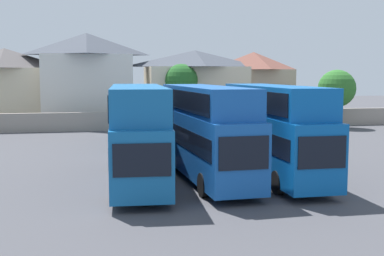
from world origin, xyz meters
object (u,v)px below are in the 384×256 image
at_px(bus_4, 132,120).
at_px(house_terrace_right, 195,86).
at_px(bus_3, 274,126).
at_px(tree_left_of_lot, 337,89).
at_px(bus_2, 206,128).
at_px(house_terrace_left, 6,86).
at_px(house_terrace_centre, 87,78).
at_px(bus_5, 191,118).
at_px(house_terrace_far_right, 253,86).
at_px(tree_behind_wall, 181,81).
at_px(bus_1, 138,129).

distance_m(bus_4, house_terrace_right, 18.29).
xyz_separation_m(bus_3, tree_left_of_lot, (15.02, 22.17, 1.21)).
bearing_deg(bus_2, house_terrace_left, -157.58).
distance_m(house_terrace_right, tree_left_of_lot, 15.25).
xyz_separation_m(bus_2, house_terrace_centre, (-6.06, 30.58, 2.25)).
height_order(bus_3, bus_4, bus_3).
relative_size(bus_5, house_terrace_far_right, 1.28).
distance_m(tree_left_of_lot, tree_behind_wall, 15.81).
bearing_deg(house_terrace_centre, house_terrace_far_right, 1.96).
xyz_separation_m(bus_3, bus_5, (-1.59, 14.25, -0.77)).
bearing_deg(tree_left_of_lot, bus_4, -159.34).
bearing_deg(bus_3, bus_5, -173.44).
bearing_deg(house_terrace_far_right, tree_left_of_lot, -58.27).
distance_m(bus_1, bus_5, 15.16).
xyz_separation_m(bus_3, house_terrace_centre, (-9.66, 30.80, 2.24)).
xyz_separation_m(bus_2, tree_behind_wall, (3.48, 26.44, 1.99)).
xyz_separation_m(bus_5, house_terrace_left, (-16.55, 17.04, 2.17)).
height_order(bus_2, house_terrace_far_right, house_terrace_far_right).
height_order(house_terrace_far_right, tree_left_of_lot, house_terrace_far_right).
bearing_deg(bus_1, house_terrace_left, -156.70).
bearing_deg(house_terrace_centre, bus_4, -78.51).
distance_m(bus_4, tree_behind_wall, 14.24).
bearing_deg(bus_5, house_terrace_right, 165.15).
bearing_deg(bus_5, bus_3, 4.47).
height_order(bus_5, house_terrace_right, house_terrace_right).
bearing_deg(house_terrace_left, tree_behind_wall, -14.37).
bearing_deg(bus_1, house_terrace_far_right, 156.13).
bearing_deg(house_terrace_centre, tree_behind_wall, -23.41).
bearing_deg(tree_behind_wall, bus_5, -96.74).
distance_m(house_terrace_centre, house_terrace_right, 11.80).
xyz_separation_m(bus_2, bus_4, (-2.67, 13.92, -0.80)).
distance_m(house_terrace_centre, tree_behind_wall, 10.40).
relative_size(bus_2, house_terrace_left, 1.22).
height_order(house_terrace_right, tree_left_of_lot, house_terrace_right).
bearing_deg(house_terrace_right, bus_3, -93.97).
bearing_deg(bus_5, bus_2, -10.06).
bearing_deg(bus_2, bus_4, -171.80).
bearing_deg(bus_2, bus_3, 83.70).
xyz_separation_m(bus_4, bus_5, (4.68, 0.11, 0.04)).
distance_m(bus_5, tree_behind_wall, 12.81).
bearing_deg(house_terrace_right, house_terrace_left, 177.10).
distance_m(bus_4, tree_left_of_lot, 22.85).
bearing_deg(house_terrace_left, bus_1, -70.52).
relative_size(bus_4, tree_behind_wall, 1.68).
bearing_deg(bus_1, tree_behind_wall, 169.00).
xyz_separation_m(house_terrace_right, tree_behind_wall, (-2.22, -3.59, 0.64)).
distance_m(bus_1, bus_4, 14.03).
distance_m(bus_3, house_terrace_centre, 32.36).
distance_m(bus_5, house_terrace_right, 16.57).
bearing_deg(house_terrace_right, bus_2, -100.74).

